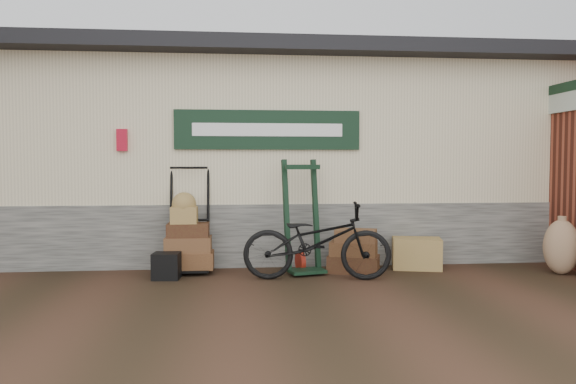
% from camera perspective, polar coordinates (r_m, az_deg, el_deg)
% --- Properties ---
extents(ground, '(80.00, 80.00, 0.00)m').
position_cam_1_polar(ground, '(7.12, 0.91, -9.08)').
color(ground, black).
rests_on(ground, ground).
extents(station_building, '(14.40, 4.10, 3.20)m').
position_cam_1_polar(station_building, '(9.69, -0.97, 3.73)').
color(station_building, '#4C4C47').
rests_on(station_building, ground).
extents(porter_trolley, '(0.82, 0.62, 1.62)m').
position_cam_1_polar(porter_trolley, '(7.81, -10.00, -2.03)').
color(porter_trolley, black).
rests_on(porter_trolley, ground).
extents(green_barrow, '(0.65, 0.58, 1.53)m').
position_cam_1_polar(green_barrow, '(7.57, 1.49, -2.51)').
color(green_barrow, black).
rests_on(green_barrow, ground).
extents(suitcase_stack, '(0.78, 0.62, 0.60)m').
position_cam_1_polar(suitcase_stack, '(7.70, 6.67, -5.92)').
color(suitcase_stack, '#3D1C13').
rests_on(suitcase_stack, ground).
extents(wicker_hamper, '(0.75, 0.58, 0.43)m').
position_cam_1_polar(wicker_hamper, '(8.13, 12.93, -6.09)').
color(wicker_hamper, olive).
rests_on(wicker_hamper, ground).
extents(black_trunk, '(0.36, 0.32, 0.34)m').
position_cam_1_polar(black_trunk, '(7.40, -12.25, -7.35)').
color(black_trunk, black).
rests_on(black_trunk, ground).
extents(bicycle, '(0.89, 1.95, 1.10)m').
position_cam_1_polar(bicycle, '(7.16, 2.96, -4.57)').
color(bicycle, black).
rests_on(bicycle, ground).
extents(burlap_sack_left, '(0.57, 0.53, 0.73)m').
position_cam_1_polar(burlap_sack_left, '(8.35, 26.02, -5.04)').
color(burlap_sack_left, '#906C4D').
rests_on(burlap_sack_left, ground).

